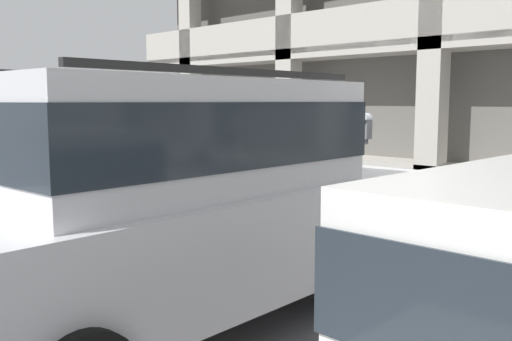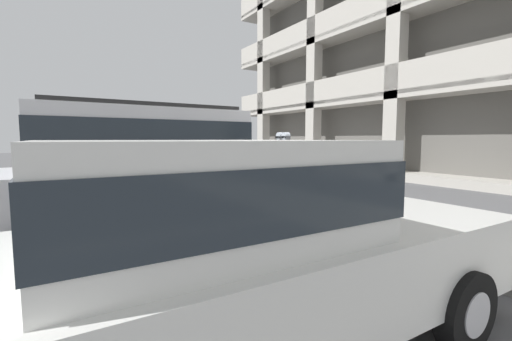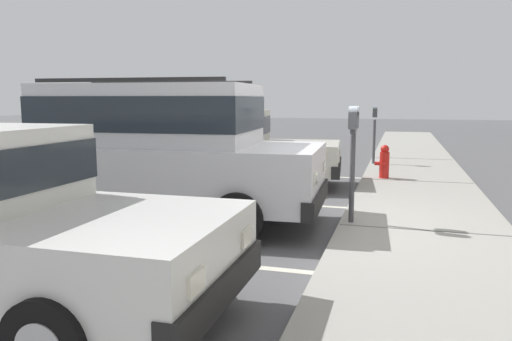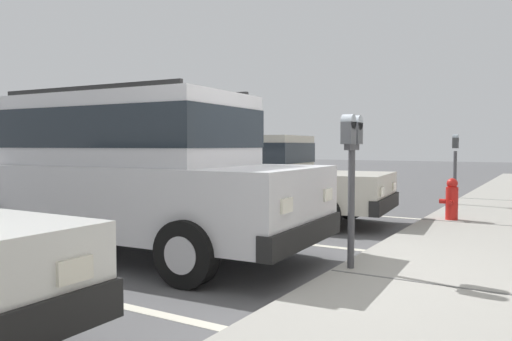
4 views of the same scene
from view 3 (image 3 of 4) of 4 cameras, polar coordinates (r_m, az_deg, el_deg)
name	(u,v)px [view 3 (image 3 of 4)]	position (r m, az deg, el deg)	size (l,w,h in m)	color
ground_plane	(323,236)	(6.80, 7.64, -7.40)	(80.00, 80.00, 0.10)	#565659
sidewalk	(425,235)	(6.71, 18.78, -7.00)	(40.00, 2.20, 0.12)	#9E9B93
parking_stall_lines	(175,259)	(5.68, -9.22, -10.00)	(13.00, 4.80, 0.01)	silver
silver_suv	(154,147)	(7.28, -11.63, 2.65)	(2.20, 4.88, 2.03)	silver
red_sedan	(226,145)	(10.33, -3.47, 2.89)	(2.17, 4.63, 1.54)	beige
parking_meter_near	(353,137)	(6.72, 11.05, 3.82)	(0.35, 0.12, 1.55)	#47474C
parking_meter_far	(375,126)	(13.15, 13.40, 5.01)	(0.15, 0.12, 1.48)	#47474C
fire_hydrant	(384,162)	(10.79, 14.45, 0.97)	(0.30, 0.30, 0.70)	red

